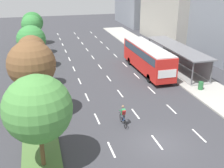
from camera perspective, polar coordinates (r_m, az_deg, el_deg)
The scene contains 16 objects.
ground_plane at distance 21.22m, azimuth 9.35°, elevation -11.88°, with size 140.00×140.00×0.00m, color #38383D.
median_strip at distance 37.75m, azimuth -15.25°, elevation 2.98°, with size 2.60×52.00×0.12m, color #4C7038.
sidewalk_right at distance 41.44m, azimuth 9.78°, elevation 5.10°, with size 4.50×52.00×0.15m, color #ADAAA3.
lane_divider_left at distance 36.99m, azimuth -7.78°, elevation 3.09°, with size 0.14×48.82×0.01m.
lane_divider_center at distance 37.56m, azimuth -2.48°, elevation 3.56°, with size 0.14×48.82×0.01m.
lane_divider_right at distance 38.44m, azimuth 2.62°, elevation 3.99°, with size 0.14×48.82×0.01m.
bus_shelter at distance 37.08m, azimuth 13.34°, elevation 5.76°, with size 2.90×13.04×2.86m.
bus at distance 35.14m, azimuth 7.25°, elevation 5.65°, with size 2.54×11.29×3.37m.
cyclist at distance 22.93m, azimuth 2.30°, elevation -6.57°, with size 0.46×1.82×1.71m.
median_tree_nearest at distance 17.26m, azimuth -14.91°, elevation -4.94°, with size 4.20×4.20×6.09m.
median_tree_second at distance 23.51m, azimuth -16.09°, elevation 3.82°, with size 3.93×3.93×6.62m.
median_tree_third at distance 30.33m, azimuth -16.07°, elevation 6.67°, with size 3.04×3.04×5.65m.
median_tree_fourth at distance 37.18m, azimuth -16.14°, elevation 8.63°, with size 3.66×3.66×5.53m.
median_tree_fifth at distance 43.86m, azimuth -16.10°, elevation 11.48°, with size 2.96×2.96×5.93m.
median_tree_farthest at distance 50.82m, azimuth -15.91°, elevation 11.96°, with size 3.57×3.57×5.51m.
trash_bin at distance 31.01m, azimuth 17.65°, elevation -0.31°, with size 0.52×0.52×0.85m, color #286B38.
Camera 1 is at (-7.86, -15.94, 11.58)m, focal length 44.83 mm.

